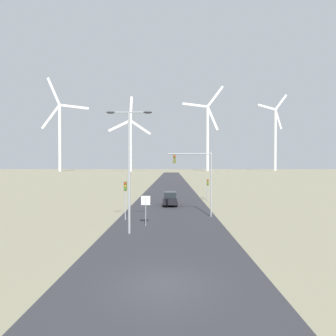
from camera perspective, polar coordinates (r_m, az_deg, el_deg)
ground_plane at (r=12.92m, az=-1.07°, el=-24.14°), size 600.00×600.00×0.00m
road_surface at (r=59.96m, az=0.48°, el=-4.44°), size 10.00×240.00×0.01m
streetlamp at (r=20.76m, az=-8.44°, el=2.57°), size 3.61×0.32×9.62m
stop_sign_near at (r=23.45m, az=-4.88°, el=-8.01°), size 0.81×0.07×2.66m
traffic_light_post_near_left at (r=26.05m, az=-9.27°, el=-5.13°), size 0.28×0.33×3.77m
traffic_light_post_near_right at (r=40.03m, az=8.66°, el=-3.67°), size 0.28×0.34×3.20m
traffic_light_mast_overhead at (r=27.31m, az=6.32°, el=-0.58°), size 4.55×0.34×6.81m
car_approaching at (r=35.00m, az=0.50°, el=-6.67°), size 1.88×4.13×1.83m
wind_turbine_far_left at (r=226.85m, az=-22.50°, el=7.58°), size 37.97×2.60×74.54m
wind_turbine_left at (r=204.99m, az=-8.19°, el=6.15°), size 32.36×6.42×57.84m
wind_turbine_center at (r=221.62m, az=8.61°, el=7.79°), size 34.35×2.60×70.86m
wind_turbine_right at (r=251.68m, az=22.32°, el=6.84°), size 29.02×9.86×68.44m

